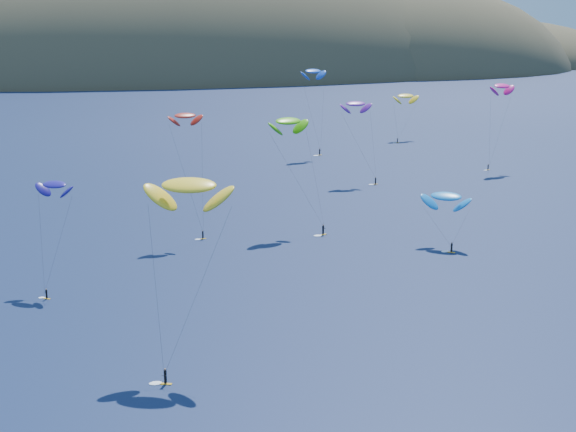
{
  "coord_description": "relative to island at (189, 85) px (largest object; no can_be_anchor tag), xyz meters",
  "views": [
    {
      "loc": [
        -34.06,
        -53.8,
        44.53
      ],
      "look_at": [
        -1.24,
        80.0,
        9.0
      ],
      "focal_mm": 50.0,
      "sensor_mm": 36.0,
      "label": 1
    }
  ],
  "objects": [
    {
      "name": "kitesurfer_3",
      "position": [
        -34.23,
        -456.46,
        33.0
      ],
      "size": [
        11.07,
        12.85,
        24.87
      ],
      "rotation": [
        0.0,
        0.0,
        0.37
      ],
      "color": "gold",
      "rests_on": "ground"
    },
    {
      "name": "kitesurfer_11",
      "position": [
        34.65,
        -349.94,
        25.76
      ],
      "size": [
        11.85,
        12.31,
        17.69
      ],
      "rotation": [
        0.0,
        0.0,
        0.12
      ],
      "color": "gold",
      "rests_on": "ground"
    },
    {
      "name": "kitesurfer_4",
      "position": [
        -5.59,
        -372.51,
        36.66
      ],
      "size": [
        9.86,
        7.83,
        28.5
      ],
      "rotation": [
        0.0,
        0.0,
        0.38
      ],
      "color": "gold",
      "rests_on": "ground"
    },
    {
      "name": "kitesurfer_9",
      "position": [
        -55.46,
        -457.18,
        34.83
      ],
      "size": [
        7.11,
        7.53,
        26.06
      ],
      "rotation": [
        0.0,
        0.0,
        0.16
      ],
      "color": "gold",
      "rests_on": "ground"
    },
    {
      "name": "kitesurfer_2",
      "position": [
        -61.89,
        -515.58,
        33.42
      ],
      "size": [
        12.19,
        14.53,
        25.8
      ],
      "rotation": [
        0.0,
        0.0,
        -0.37
      ],
      "color": "gold",
      "rests_on": "ground"
    },
    {
      "name": "island",
      "position": [
        0.0,
        0.0,
        0.0
      ],
      "size": [
        730.0,
        300.0,
        210.0
      ],
      "color": "#3D3526",
      "rests_on": "ground"
    },
    {
      "name": "kitesurfer_6",
      "position": [
        -5.68,
        -414.81,
        31.21
      ],
      "size": [
        8.66,
        9.08,
        22.86
      ],
      "rotation": [
        0.0,
        0.0,
        0.04
      ],
      "color": "gold",
      "rests_on": "ground"
    },
    {
      "name": "kitesurfer_8",
      "position": [
        40.44,
        -407.53,
        34.23
      ],
      "size": [
        10.03,
        7.17,
        26.0
      ],
      "rotation": [
        0.0,
        0.0,
        0.36
      ],
      "color": "gold",
      "rests_on": "ground"
    },
    {
      "name": "kitesurfer_10",
      "position": [
        -80.11,
        -482.41,
        27.46
      ],
      "size": [
        7.41,
        12.03,
        18.69
      ],
      "rotation": [
        0.0,
        0.0,
        -0.64
      ],
      "color": "gold",
      "rests_on": "ground"
    },
    {
      "name": "kitesurfer_5",
      "position": [
        -7.62,
        -476.53,
        20.18
      ],
      "size": [
        10.03,
        11.37,
        12.06
      ],
      "rotation": [
        0.0,
        0.0,
        -0.65
      ],
      "color": "gold",
      "rests_on": "ground"
    }
  ]
}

